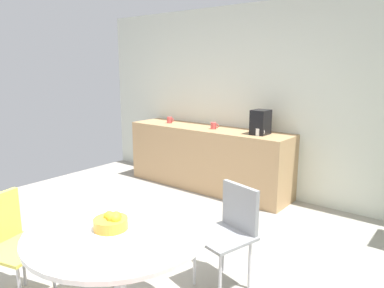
% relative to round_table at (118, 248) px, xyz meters
% --- Properties ---
extents(wall_back, '(6.00, 0.10, 2.60)m').
position_rel_round_table_xyz_m(wall_back, '(-0.56, 3.17, 0.67)').
color(wall_back, silver).
rests_on(wall_back, ground_plane).
extents(counter_block, '(2.53, 0.60, 0.90)m').
position_rel_round_table_xyz_m(counter_block, '(-1.34, 2.82, -0.18)').
color(counter_block, tan).
rests_on(counter_block, ground_plane).
extents(round_table, '(1.15, 1.15, 0.76)m').
position_rel_round_table_xyz_m(round_table, '(0.00, 0.00, 0.00)').
color(round_table, silver).
rests_on(round_table, ground_plane).
extents(chair_gray, '(0.51, 0.51, 0.83)m').
position_rel_round_table_xyz_m(chair_gray, '(0.25, 0.96, -0.10)').
color(chair_gray, silver).
rests_on(chair_gray, ground_plane).
extents(chair_yellow, '(0.51, 0.51, 0.83)m').
position_rel_round_table_xyz_m(chair_yellow, '(-0.96, -0.26, -0.10)').
color(chair_yellow, silver).
rests_on(chair_yellow, ground_plane).
extents(fruit_bowl, '(0.22, 0.22, 0.11)m').
position_rel_round_table_xyz_m(fruit_bowl, '(-0.03, -0.02, 0.18)').
color(fruit_bowl, gold).
rests_on(fruit_bowl, round_table).
extents(mug_white, '(0.13, 0.08, 0.09)m').
position_rel_round_table_xyz_m(mug_white, '(-0.46, 2.73, 0.32)').
color(mug_white, white).
rests_on(mug_white, counter_block).
extents(mug_green, '(0.13, 0.08, 0.09)m').
position_rel_round_table_xyz_m(mug_green, '(-1.20, 2.78, 0.32)').
color(mug_green, '#D84C4C').
rests_on(mug_green, counter_block).
extents(mug_red, '(0.13, 0.08, 0.09)m').
position_rel_round_table_xyz_m(mug_red, '(-2.06, 2.82, 0.32)').
color(mug_red, '#D84C4C').
rests_on(mug_red, counter_block).
extents(coffee_maker, '(0.20, 0.24, 0.32)m').
position_rel_round_table_xyz_m(coffee_maker, '(-0.49, 2.82, 0.43)').
color(coffee_maker, black).
rests_on(coffee_maker, counter_block).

